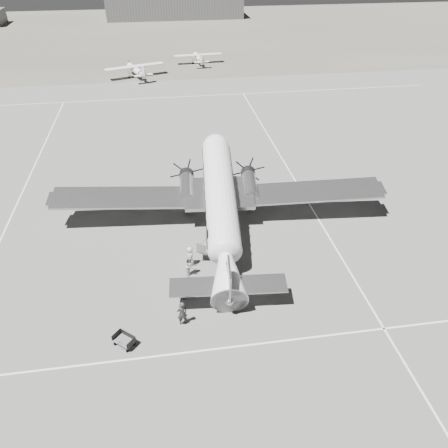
{
  "coord_description": "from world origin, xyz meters",
  "views": [
    {
      "loc": [
        -2.55,
        -33.59,
        23.69
      ],
      "look_at": [
        2.21,
        -2.32,
        2.2
      ],
      "focal_mm": 35.0,
      "sensor_mm": 36.0,
      "label": 1
    }
  ],
  "objects_px": {
    "light_plane_left": "(136,71)",
    "baggage_cart_far": "(124,341)",
    "baggage_cart_near": "(190,290)",
    "ground_crew": "(182,313)",
    "hangar_main": "(175,6)",
    "passenger": "(190,256)",
    "light_plane_right": "(198,59)",
    "ramp_agent": "(190,265)",
    "dc3_airliner": "(221,204)"
  },
  "relations": [
    {
      "from": "baggage_cart_far",
      "to": "ramp_agent",
      "type": "bearing_deg",
      "value": 93.66
    },
    {
      "from": "hangar_main",
      "to": "light_plane_left",
      "type": "height_order",
      "value": "hangar_main"
    },
    {
      "from": "passenger",
      "to": "ramp_agent",
      "type": "bearing_deg",
      "value": 168.18
    },
    {
      "from": "light_plane_left",
      "to": "ground_crew",
      "type": "bearing_deg",
      "value": -105.94
    },
    {
      "from": "baggage_cart_far",
      "to": "light_plane_left",
      "type": "bearing_deg",
      "value": 131.07
    },
    {
      "from": "ground_crew",
      "to": "ramp_agent",
      "type": "bearing_deg",
      "value": -116.81
    },
    {
      "from": "hangar_main",
      "to": "ground_crew",
      "type": "xyz_separation_m",
      "value": [
        -7.18,
        -131.31,
        -2.28
      ]
    },
    {
      "from": "dc3_airliner",
      "to": "ramp_agent",
      "type": "height_order",
      "value": "dc3_airliner"
    },
    {
      "from": "light_plane_left",
      "to": "baggage_cart_far",
      "type": "relative_size",
      "value": 7.7
    },
    {
      "from": "ground_crew",
      "to": "ramp_agent",
      "type": "xyz_separation_m",
      "value": [
        1.03,
        5.32,
        -0.11
      ]
    },
    {
      "from": "light_plane_left",
      "to": "baggage_cart_far",
      "type": "height_order",
      "value": "light_plane_left"
    },
    {
      "from": "ground_crew",
      "to": "passenger",
      "type": "bearing_deg",
      "value": -115.69
    },
    {
      "from": "hangar_main",
      "to": "baggage_cart_far",
      "type": "distance_m",
      "value": 133.2
    },
    {
      "from": "light_plane_right",
      "to": "dc3_airliner",
      "type": "bearing_deg",
      "value": -98.79
    },
    {
      "from": "ramp_agent",
      "to": "passenger",
      "type": "height_order",
      "value": "ramp_agent"
    },
    {
      "from": "light_plane_right",
      "to": "ground_crew",
      "type": "height_order",
      "value": "light_plane_right"
    },
    {
      "from": "passenger",
      "to": "hangar_main",
      "type": "bearing_deg",
      "value": -9.71
    },
    {
      "from": "baggage_cart_near",
      "to": "ground_crew",
      "type": "distance_m",
      "value": 3.06
    },
    {
      "from": "ramp_agent",
      "to": "dc3_airliner",
      "type": "bearing_deg",
      "value": -8.29
    },
    {
      "from": "dc3_airliner",
      "to": "passenger",
      "type": "bearing_deg",
      "value": -121.34
    },
    {
      "from": "baggage_cart_near",
      "to": "ground_crew",
      "type": "height_order",
      "value": "ground_crew"
    },
    {
      "from": "dc3_airliner",
      "to": "passenger",
      "type": "xyz_separation_m",
      "value": [
        -3.25,
        -4.44,
        -2.15
      ]
    },
    {
      "from": "dc3_airliner",
      "to": "baggage_cart_far",
      "type": "height_order",
      "value": "dc3_airliner"
    },
    {
      "from": "light_plane_left",
      "to": "ground_crew",
      "type": "height_order",
      "value": "light_plane_left"
    },
    {
      "from": "dc3_airliner",
      "to": "ramp_agent",
      "type": "bearing_deg",
      "value": -115.74
    },
    {
      "from": "light_plane_left",
      "to": "ramp_agent",
      "type": "relative_size",
      "value": 6.27
    },
    {
      "from": "ground_crew",
      "to": "ramp_agent",
      "type": "distance_m",
      "value": 5.42
    },
    {
      "from": "dc3_airliner",
      "to": "ramp_agent",
      "type": "distance_m",
      "value": 6.93
    },
    {
      "from": "light_plane_right",
      "to": "light_plane_left",
      "type": "bearing_deg",
      "value": -151.69
    },
    {
      "from": "ground_crew",
      "to": "dc3_airliner",
      "type": "bearing_deg",
      "value": -127.62
    },
    {
      "from": "light_plane_left",
      "to": "baggage_cart_near",
      "type": "bearing_deg",
      "value": -105.01
    },
    {
      "from": "light_plane_left",
      "to": "baggage_cart_near",
      "type": "xyz_separation_m",
      "value": [
        4.97,
        -61.17,
        -0.73
      ]
    },
    {
      "from": "light_plane_left",
      "to": "light_plane_right",
      "type": "height_order",
      "value": "light_plane_left"
    },
    {
      "from": "baggage_cart_far",
      "to": "hangar_main",
      "type": "bearing_deg",
      "value": 126.16
    },
    {
      "from": "baggage_cart_near",
      "to": "passenger",
      "type": "xyz_separation_m",
      "value": [
        0.31,
        3.67,
        0.44
      ]
    },
    {
      "from": "hangar_main",
      "to": "baggage_cart_far",
      "type": "height_order",
      "value": "hangar_main"
    },
    {
      "from": "hangar_main",
      "to": "passenger",
      "type": "distance_m",
      "value": 124.92
    },
    {
      "from": "hangar_main",
      "to": "baggage_cart_near",
      "type": "xyz_separation_m",
      "value": [
        -6.36,
        -128.42,
        -2.84
      ]
    },
    {
      "from": "baggage_cart_far",
      "to": "passenger",
      "type": "distance_m",
      "value": 9.51
    },
    {
      "from": "light_plane_right",
      "to": "hangar_main",
      "type": "bearing_deg",
      "value": 86.54
    },
    {
      "from": "light_plane_right",
      "to": "baggage_cart_far",
      "type": "xyz_separation_m",
      "value": [
        -12.7,
        -73.79,
        -0.62
      ]
    },
    {
      "from": "baggage_cart_near",
      "to": "ramp_agent",
      "type": "xyz_separation_m",
      "value": [
        0.21,
        2.43,
        0.45
      ]
    },
    {
      "from": "baggage_cart_near",
      "to": "ground_crew",
      "type": "xyz_separation_m",
      "value": [
        -0.82,
        -2.89,
        0.56
      ]
    },
    {
      "from": "light_plane_left",
      "to": "baggage_cart_far",
      "type": "xyz_separation_m",
      "value": [
        0.06,
        -65.45,
        -0.77
      ]
    },
    {
      "from": "hangar_main",
      "to": "ground_crew",
      "type": "distance_m",
      "value": 131.53
    },
    {
      "from": "baggage_cart_near",
      "to": "baggage_cart_far",
      "type": "relative_size",
      "value": 1.1
    },
    {
      "from": "light_plane_left",
      "to": "passenger",
      "type": "relative_size",
      "value": 6.36
    },
    {
      "from": "light_plane_left",
      "to": "ramp_agent",
      "type": "bearing_deg",
      "value": -104.61
    },
    {
      "from": "light_plane_right",
      "to": "baggage_cart_near",
      "type": "height_order",
      "value": "light_plane_right"
    },
    {
      "from": "light_plane_left",
      "to": "light_plane_right",
      "type": "relative_size",
      "value": 1.14
    }
  ]
}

